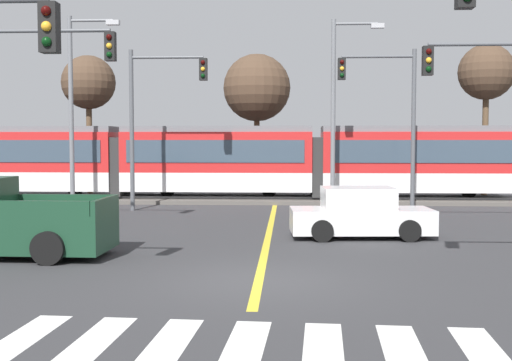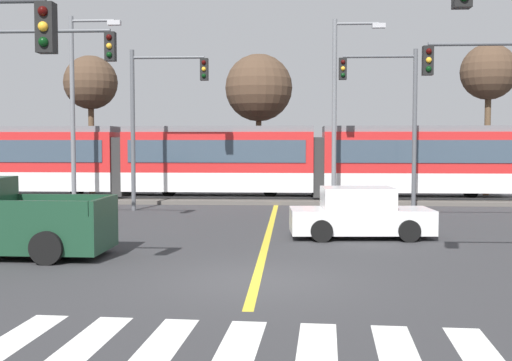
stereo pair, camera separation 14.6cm
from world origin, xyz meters
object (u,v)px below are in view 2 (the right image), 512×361
at_px(light_rail_tram, 219,159).
at_px(bare_tree_far_west, 91,84).
at_px(traffic_light_far_left, 157,105).
at_px(street_lamp_centre, 339,101).
at_px(sedan_crossing, 360,214).
at_px(street_lamp_west, 77,99).
at_px(traffic_light_far_right, 391,105).
at_px(bare_tree_east, 489,73).
at_px(traffic_light_mid_left, 29,91).
at_px(bare_tree_west, 259,88).

distance_m(light_rail_tram, bare_tree_far_west, 9.67).
xyz_separation_m(traffic_light_far_left, street_lamp_centre, (7.65, 1.85, 0.28)).
height_order(sedan_crossing, traffic_light_far_left, traffic_light_far_left).
xyz_separation_m(traffic_light_far_left, street_lamp_west, (-3.75, 1.23, 0.35)).
bearing_deg(sedan_crossing, traffic_light_far_right, 75.41).
bearing_deg(bare_tree_far_west, light_rail_tram, -29.51).
relative_size(traffic_light_far_right, street_lamp_centre, 0.82).
xyz_separation_m(bare_tree_far_west, bare_tree_east, (21.47, -0.51, 0.39)).
relative_size(traffic_light_mid_left, traffic_light_far_right, 1.01).
bearing_deg(street_lamp_centre, bare_tree_west, 115.08).
height_order(traffic_light_far_right, bare_tree_east, bare_tree_east).
xyz_separation_m(sedan_crossing, bare_tree_west, (-3.99, 17.41, 5.21)).
distance_m(street_lamp_centre, bare_tree_east, 10.61).
xyz_separation_m(traffic_light_mid_left, bare_tree_west, (6.40, 16.74, 1.42)).
height_order(traffic_light_far_left, street_lamp_centre, street_lamp_centre).
bearing_deg(street_lamp_west, bare_tree_far_west, 103.48).
relative_size(sedan_crossing, bare_tree_east, 0.54).
bearing_deg(bare_tree_east, street_lamp_west, -160.31).
xyz_separation_m(light_rail_tram, sedan_crossing, (5.58, -11.51, -1.35)).
relative_size(light_rail_tram, street_lamp_west, 3.38).
distance_m(light_rail_tram, bare_tree_west, 7.22).
bearing_deg(traffic_light_mid_left, street_lamp_centre, 38.48).
bearing_deg(traffic_light_mid_left, light_rail_tram, 66.10).
bearing_deg(street_lamp_west, traffic_light_far_right, -1.88).
bearing_deg(traffic_light_far_right, traffic_light_mid_left, -149.95).
distance_m(sedan_crossing, bare_tree_west, 18.60).
bearing_deg(light_rail_tram, sedan_crossing, -64.16).
relative_size(light_rail_tram, traffic_light_far_right, 4.17).
relative_size(sedan_crossing, street_lamp_centre, 0.53).
height_order(sedan_crossing, bare_tree_far_west, bare_tree_far_west).
xyz_separation_m(traffic_light_mid_left, street_lamp_west, (-1.03, 7.63, 0.24)).
xyz_separation_m(sedan_crossing, traffic_light_far_left, (-7.66, 7.06, 3.68)).
bearing_deg(traffic_light_mid_left, street_lamp_west, 97.71).
relative_size(sedan_crossing, traffic_light_far_right, 0.64).
bearing_deg(traffic_light_mid_left, traffic_light_far_right, 30.05).
bearing_deg(sedan_crossing, light_rail_tram, 115.84).
xyz_separation_m(traffic_light_mid_left, street_lamp_centre, (10.37, 8.24, 0.17)).
height_order(traffic_light_far_right, bare_tree_far_west, bare_tree_far_west).
bearing_deg(street_lamp_west, bare_tree_east, 19.69).
height_order(traffic_light_far_left, bare_tree_far_west, bare_tree_far_west).
xyz_separation_m(bare_tree_west, bare_tree_east, (12.23, -2.08, 0.55)).
bearing_deg(street_lamp_centre, traffic_light_far_right, -27.21).
distance_m(light_rail_tram, street_lamp_west, 7.19).
bearing_deg(bare_tree_east, light_rail_tram, -164.55).
bearing_deg(street_lamp_west, light_rail_tram, 28.84).
distance_m(bare_tree_far_west, bare_tree_east, 21.48).
height_order(traffic_light_far_right, street_lamp_west, street_lamp_west).
height_order(traffic_light_far_left, bare_tree_west, bare_tree_west).
relative_size(street_lamp_west, street_lamp_centre, 1.02).
distance_m(traffic_light_mid_left, traffic_light_far_right, 14.36).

